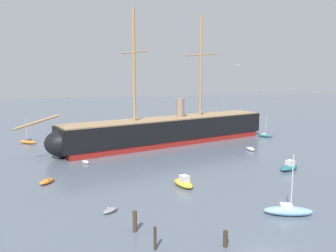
# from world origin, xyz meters

# --- Properties ---
(tall_ship) EXTENTS (56.52, 23.34, 28.16)m
(tall_ship) POSITION_xyz_m (4.06, 49.05, 3.02)
(tall_ship) COLOR maroon
(tall_ship) RESTS_ON ground
(dinghy_foreground_left) EXTENTS (2.19, 2.05, 0.49)m
(dinghy_foreground_left) POSITION_xyz_m (-12.07, 13.68, 0.25)
(dinghy_foreground_left) COLOR gray
(dinghy_foreground_left) RESTS_ON ground
(sailboat_foreground_right) EXTENTS (5.51, 3.27, 6.88)m
(sailboat_foreground_right) POSITION_xyz_m (6.82, 7.93, 0.58)
(sailboat_foreground_right) COLOR #7FB2D6
(sailboat_foreground_right) RESTS_ON ground
(motorboat_near_centre) EXTENTS (2.68, 4.32, 1.69)m
(motorboat_near_centre) POSITION_xyz_m (-1.49, 20.14, 0.59)
(motorboat_near_centre) COLOR gold
(motorboat_near_centre) RESTS_ON ground
(dinghy_mid_left) EXTENTS (2.54, 2.99, 0.66)m
(dinghy_mid_left) POSITION_xyz_m (-19.88, 26.34, 0.33)
(dinghy_mid_left) COLOR orange
(dinghy_mid_left) RESTS_ON ground
(motorboat_mid_right) EXTENTS (4.28, 3.00, 1.66)m
(motorboat_mid_right) POSITION_xyz_m (17.29, 23.65, 0.58)
(motorboat_mid_right) COLOR #236670
(motorboat_mid_right) RESTS_ON ground
(dinghy_alongside_bow) EXTENTS (1.61, 2.22, 0.48)m
(dinghy_alongside_bow) POSITION_xyz_m (-14.28, 36.45, 0.24)
(dinghy_alongside_bow) COLOR silver
(dinghy_alongside_bow) RESTS_ON ground
(dinghy_alongside_stern) EXTENTS (1.21, 2.75, 0.65)m
(dinghy_alongside_stern) POSITION_xyz_m (18.26, 38.56, 0.33)
(dinghy_alongside_stern) COLOR silver
(dinghy_alongside_stern) RESTS_ON ground
(sailboat_far_left) EXTENTS (4.28, 3.68, 5.69)m
(sailboat_far_left) POSITION_xyz_m (-26.20, 56.86, 0.48)
(sailboat_far_left) COLOR orange
(sailboat_far_left) RESTS_ON ground
(sailboat_far_right) EXTENTS (3.54, 3.56, 5.03)m
(sailboat_far_right) POSITION_xyz_m (28.68, 51.12, 0.42)
(sailboat_far_right) COLOR #236670
(sailboat_far_right) RESTS_ON ground
(motorboat_distant_centre) EXTENTS (3.79, 3.34, 1.51)m
(motorboat_distant_centre) POSITION_xyz_m (1.93, 62.19, 0.53)
(motorboat_distant_centre) COLOR #1E284C
(motorboat_distant_centre) RESTS_ON ground
(mooring_piling_nearest) EXTENTS (0.44, 0.44, 2.14)m
(mooring_piling_nearest) POSITION_xyz_m (-10.17, 8.17, 1.07)
(mooring_piling_nearest) COLOR #423323
(mooring_piling_nearest) RESTS_ON ground
(mooring_piling_left_pair) EXTENTS (0.27, 0.27, 2.13)m
(mooring_piling_left_pair) POSITION_xyz_m (-8.99, 4.18, 1.06)
(mooring_piling_left_pair) COLOR #382B1E
(mooring_piling_left_pair) RESTS_ON ground
(mooring_piling_right_pair) EXTENTS (0.43, 0.43, 1.51)m
(mooring_piling_right_pair) POSITION_xyz_m (-2.72, 3.12, 0.76)
(mooring_piling_right_pair) COLOR #382B1E
(mooring_piling_right_pair) RESTS_ON ground
(seagull_in_flight) EXTENTS (1.21, 0.62, 0.14)m
(seagull_in_flight) POSITION_xyz_m (6.95, 22.24, 16.69)
(seagull_in_flight) COLOR silver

